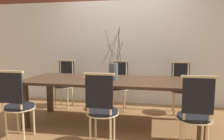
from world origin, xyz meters
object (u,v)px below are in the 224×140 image
dining_table (112,84)px  book_stack (91,77)px  vase_centerpiece (114,70)px  chair_far_center (181,86)px  chair_near_center (195,113)px

dining_table → book_stack: (-0.39, 0.15, 0.09)m
vase_centerpiece → dining_table: bearing=163.4°
chair_far_center → book_stack: size_ratio=4.17×
chair_near_center → book_stack: size_ratio=4.17×
dining_table → chair_far_center: (1.14, 0.80, -0.14)m
dining_table → chair_near_center: chair_near_center is taller
vase_centerpiece → chair_near_center: bearing=-35.9°
chair_near_center → dining_table: bearing=144.5°
chair_near_center → vase_centerpiece: size_ratio=1.16×
chair_near_center → vase_centerpiece: (-1.09, 0.79, 0.36)m
chair_far_center → book_stack: bearing=23.0°
vase_centerpiece → chair_far_center: bearing=35.8°
dining_table → book_stack: bearing=159.1°
chair_near_center → book_stack: (-1.50, 0.94, 0.22)m
chair_near_center → vase_centerpiece: 1.39m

